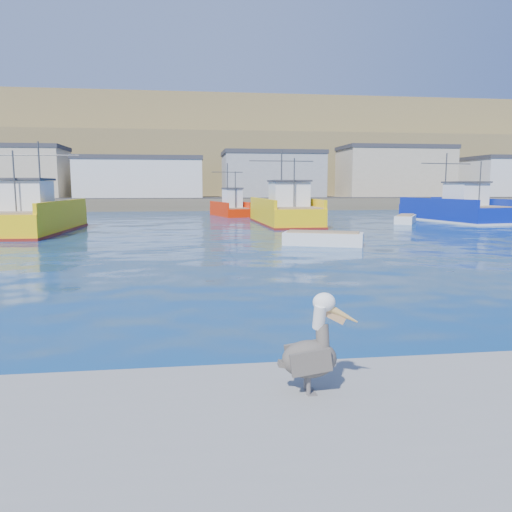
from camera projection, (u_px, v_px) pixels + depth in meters
The scene contains 10 objects.
ground at pixel (322, 334), 11.37m from camera, with size 260.00×260.00×0.00m, color navy.
dock_bollards at pixel (414, 355), 8.02m from camera, with size 36.20×0.20×0.30m.
far_shore at pixel (201, 162), 117.30m from camera, with size 200.00×81.00×24.00m.
trawler_yellow_a at pixel (35, 217), 35.98m from camera, with size 5.79×12.82×6.69m.
trawler_yellow_b at pixel (285, 212), 43.82m from camera, with size 5.86×12.49×6.65m.
trawler_blue at pixel (454, 210), 47.49m from camera, with size 6.12×12.34×6.58m.
boat_orange at pixel (230, 207), 55.97m from camera, with size 4.17×7.42×5.91m.
skiff_mid at pixel (323, 240), 28.41m from camera, with size 4.73×3.10×0.97m.
skiff_far at pixel (405, 220), 45.40m from camera, with size 3.48×4.52×0.94m.
pelican at pixel (312, 351), 6.87m from camera, with size 1.14×0.48×1.41m.
Camera 1 is at (-2.95, -10.71, 3.35)m, focal length 35.00 mm.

